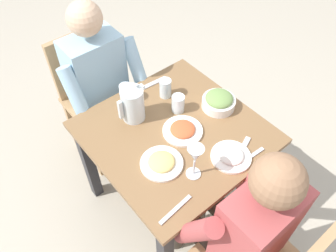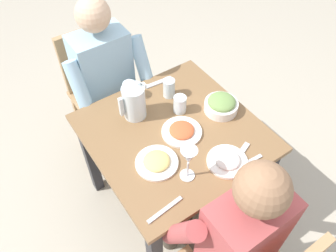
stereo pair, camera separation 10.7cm
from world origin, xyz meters
The scene contains 18 objects.
ground_plane centered at (0.00, 0.00, 0.00)m, with size 8.00×8.00×0.00m, color #B7AD99.
dining_table centered at (0.00, 0.00, 0.58)m, with size 0.84×0.84×0.71m.
chair_near centered at (0.09, -0.73, 0.51)m, with size 0.40×0.40×0.89m.
diner_near centered at (0.09, -0.53, 0.66)m, with size 0.48×0.53×1.19m.
diner_far centered at (0.10, 0.53, 0.66)m, with size 0.48×0.53×1.19m.
water_pitcher centered at (0.11, -0.21, 0.80)m, with size 0.16×0.12×0.19m.
salad_bowl centered at (-0.29, 0.02, 0.75)m, with size 0.18×0.18×0.09m.
plate_fries centered at (0.18, 0.12, 0.72)m, with size 0.21×0.21×0.04m.
plate_rice_curry centered at (-0.03, 0.03, 0.72)m, with size 0.21×0.21×0.04m.
plate_yoghurt centered at (-0.10, 0.30, 0.72)m, with size 0.20×0.20×0.04m.
water_glass_far_right centered at (-0.11, -0.10, 0.75)m, with size 0.07×0.07×0.10m, color silver.
water_glass_near_right centered at (-0.13, -0.23, 0.76)m, with size 0.07×0.07×0.11m, color silver.
water_glass_near_left centered at (0.06, -0.35, 0.75)m, with size 0.07×0.07×0.10m, color silver.
wine_glass centered at (0.10, 0.25, 0.85)m, with size 0.08×0.08×0.20m.
fork_near centered at (-0.18, 0.30, 0.71)m, with size 0.17×0.03×0.01m, color silver.
knife_near centered at (-0.17, 0.36, 0.71)m, with size 0.18×0.02×0.01m, color silver.
fork_far centered at (-0.14, -0.35, 0.71)m, with size 0.17×0.03×0.01m, color silver.
knife_far centered at (0.29, 0.34, 0.71)m, with size 0.18×0.02×0.01m, color silver.
Camera 1 is at (0.74, 0.83, 2.03)m, focal length 35.91 mm.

